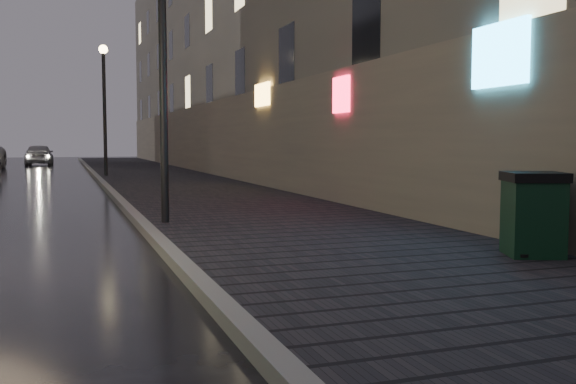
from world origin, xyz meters
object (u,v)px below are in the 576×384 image
lamp_near (162,28)px  trash_bin (533,213)px  car_far (39,155)px  lamp_far (104,93)px

lamp_near → trash_bin: size_ratio=5.09×
lamp_near → car_far: 32.73m
lamp_near → lamp_far: same height
lamp_far → car_far: 16.98m
lamp_far → trash_bin: (3.81, -20.81, -2.81)m
trash_bin → car_far: bearing=122.2°
lamp_far → car_far: lamp_far is taller
car_far → trash_bin: bearing=102.1°
trash_bin → car_far: (-6.86, 37.27, 0.00)m
lamp_near → trash_bin: 6.75m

